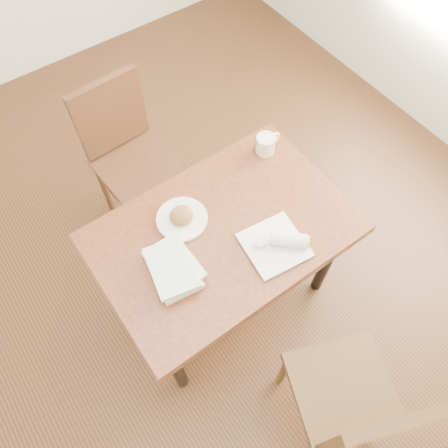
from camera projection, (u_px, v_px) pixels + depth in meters
ground at (224, 293)px, 2.60m from camera, size 4.00×5.00×0.01m
room_walls at (224, 68)px, 1.19m from camera, size 4.02×5.02×2.80m
table at (224, 239)px, 2.03m from camera, size 1.15×0.76×0.75m
chair_near at (355, 407)px, 1.76m from camera, size 0.54×0.54×0.95m
chair_far at (127, 149)px, 2.45m from camera, size 0.44×0.44×0.95m
plate_scone at (182, 218)px, 1.95m from camera, size 0.23×0.23×0.07m
coffee_mug at (266, 143)px, 2.14m from camera, size 0.14×0.10×0.10m
plate_burrito at (279, 243)px, 1.88m from camera, size 0.28×0.28×0.08m
book_stack at (173, 268)px, 1.82m from camera, size 0.22×0.28×0.07m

